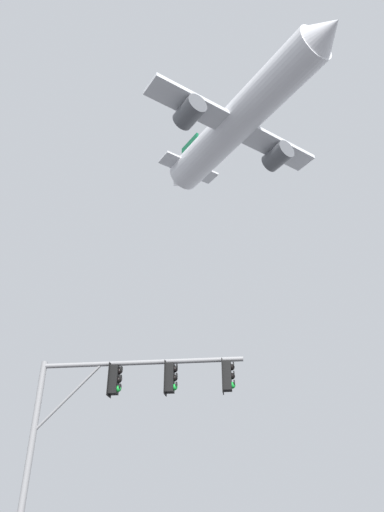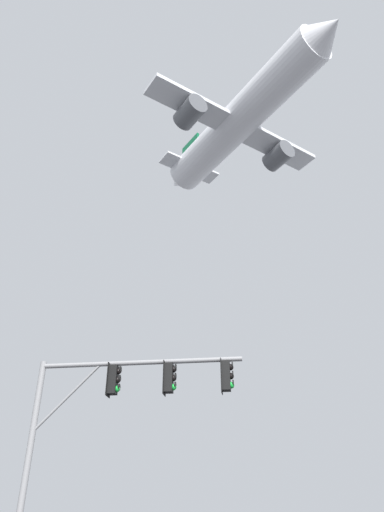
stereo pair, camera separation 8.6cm
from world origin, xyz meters
name	(u,v)px [view 2 (the right image)]	position (x,y,z in m)	size (l,w,h in m)	color
signal_pole_near	(116,403)	(-2.28, 7.91, 4.86)	(6.55, 1.31, 6.25)	gray
airplane	(240,120)	(6.55, 31.85, 41.99)	(21.07, 27.30, 8.09)	white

